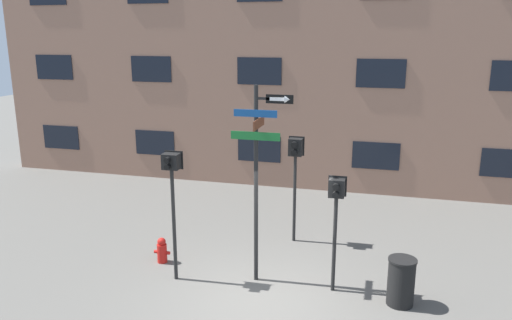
{
  "coord_description": "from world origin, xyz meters",
  "views": [
    {
      "loc": [
        2.22,
        -8.86,
        5.3
      ],
      "look_at": [
        -0.33,
        0.88,
        2.73
      ],
      "focal_mm": 35.0,
      "sensor_mm": 36.0,
      "label": 1
    }
  ],
  "objects": [
    {
      "name": "ground_plane",
      "position": [
        0.0,
        0.0,
        0.0
      ],
      "size": [
        60.0,
        60.0,
        0.0
      ],
      "primitive_type": "plane",
      "color": "#595651"
    },
    {
      "name": "street_sign_pole",
      "position": [
        -0.28,
        0.87,
        2.61
      ],
      "size": [
        1.29,
        0.85,
        4.29
      ],
      "color": "black",
      "rests_on": "ground_plane"
    },
    {
      "name": "pedestrian_signal_left",
      "position": [
        -2.06,
        0.46,
        2.26
      ],
      "size": [
        0.41,
        0.4,
        2.89
      ],
      "color": "black",
      "rests_on": "ground_plane"
    },
    {
      "name": "pedestrian_signal_right",
      "position": [
        1.36,
        0.83,
        1.95
      ],
      "size": [
        0.38,
        0.4,
        2.49
      ],
      "color": "black",
      "rests_on": "ground_plane"
    },
    {
      "name": "pedestrian_signal_across",
      "position": [
        0.09,
        3.19,
        2.21
      ],
      "size": [
        0.4,
        0.4,
        2.77
      ],
      "color": "black",
      "rests_on": "ground_plane"
    },
    {
      "name": "fire_hydrant",
      "position": [
        -2.71,
        1.15,
        0.3
      ],
      "size": [
        0.39,
        0.23,
        0.62
      ],
      "color": "red",
      "rests_on": "ground_plane"
    },
    {
      "name": "trash_bin",
      "position": [
        2.73,
        0.61,
        0.49
      ],
      "size": [
        0.57,
        0.57,
        0.98
      ],
      "color": "black",
      "rests_on": "ground_plane"
    }
  ]
}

